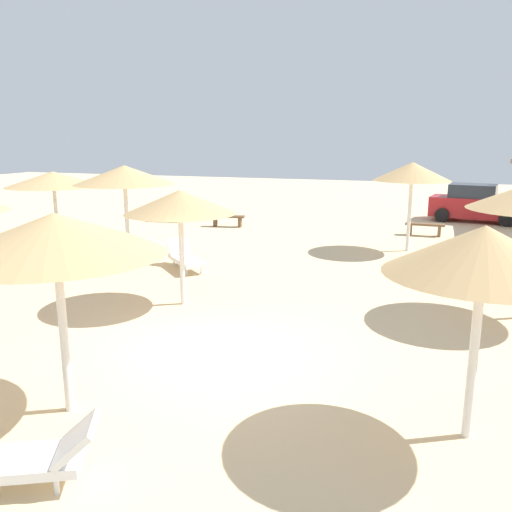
% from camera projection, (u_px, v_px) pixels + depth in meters
% --- Properties ---
extents(ground_plane, '(80.00, 80.00, 0.00)m').
position_uv_depth(ground_plane, '(201.00, 357.00, 9.28)').
color(ground_plane, beige).
extents(parasol_0, '(2.40, 2.40, 2.79)m').
position_uv_depth(parasol_0, '(484.00, 251.00, 6.28)').
color(parasol_0, silver).
rests_on(parasol_0, ground).
extents(parasol_2, '(2.98, 2.98, 2.84)m').
position_uv_depth(parasol_2, '(55.00, 234.00, 6.92)').
color(parasol_2, silver).
rests_on(parasol_2, ground).
extents(parasol_3, '(2.94, 2.94, 3.02)m').
position_uv_depth(parasol_3, '(124.00, 175.00, 15.21)').
color(parasol_3, silver).
rests_on(parasol_3, ground).
extents(parasol_4, '(2.57, 2.57, 3.02)m').
position_uv_depth(parasol_4, '(412.00, 172.00, 17.40)').
color(parasol_4, silver).
rests_on(parasol_4, ground).
extents(parasol_6, '(2.53, 2.53, 2.67)m').
position_uv_depth(parasol_6, '(180.00, 202.00, 11.72)').
color(parasol_6, silver).
rests_on(parasol_6, ground).
extents(parasol_7, '(3.04, 3.04, 2.74)m').
position_uv_depth(parasol_7, '(53.00, 179.00, 16.98)').
color(parasol_7, silver).
rests_on(parasol_7, ground).
extents(lounger_2, '(1.97, 1.42, 0.73)m').
position_uv_depth(lounger_2, '(16.00, 459.00, 5.80)').
color(lounger_2, white).
rests_on(lounger_2, ground).
extents(lounger_3, '(1.78, 1.76, 0.77)m').
position_uv_depth(lounger_3, '(185.00, 258.00, 15.48)').
color(lounger_3, white).
rests_on(lounger_3, ground).
extents(bench_0, '(1.55, 0.66, 0.49)m').
position_uv_depth(bench_0, '(228.00, 219.00, 22.79)').
color(bench_0, brown).
rests_on(bench_0, ground).
extents(bench_1, '(1.51, 0.43, 0.49)m').
position_uv_depth(bench_1, '(425.00, 227.00, 20.70)').
color(bench_1, brown).
rests_on(bench_1, ground).
extents(bench_2, '(1.54, 0.57, 0.49)m').
position_uv_depth(bench_2, '(171.00, 214.00, 24.14)').
color(bench_2, brown).
rests_on(bench_2, ground).
extents(parked_car, '(4.22, 2.49, 1.72)m').
position_uv_depth(parked_car, '(475.00, 204.00, 24.09)').
color(parked_car, '#B21E23').
rests_on(parked_car, ground).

